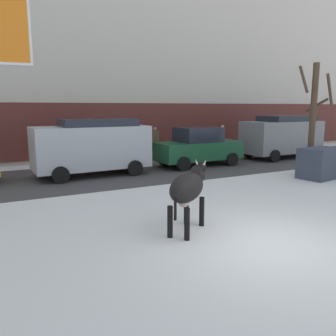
{
  "coord_description": "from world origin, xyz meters",
  "views": [
    {
      "loc": [
        -4.91,
        -4.97,
        2.78
      ],
      "look_at": [
        -0.56,
        3.45,
        1.1
      ],
      "focal_mm": 36.72,
      "sensor_mm": 36.0,
      "label": 1
    }
  ],
  "objects": [
    {
      "name": "car_silver_van",
      "position": [
        -1.25,
        8.89,
        1.24
      ],
      "size": [
        4.67,
        2.25,
        2.32
      ],
      "color": "#B7BABF",
      "rests_on": "ground"
    },
    {
      "name": "ground_plane",
      "position": [
        0.0,
        0.0,
        0.0
      ],
      "size": [
        120.0,
        120.0,
        0.0
      ],
      "primitive_type": "plane",
      "color": "white"
    },
    {
      "name": "car_grey_van",
      "position": [
        9.39,
        8.97,
        1.24
      ],
      "size": [
        4.67,
        2.25,
        2.32
      ],
      "color": "slate",
      "rests_on": "ground"
    },
    {
      "name": "cow_black",
      "position": [
        -1.07,
        1.49,
        0.99
      ],
      "size": [
        1.74,
        1.51,
        1.54
      ],
      "color": "black",
      "rests_on": "ground"
    },
    {
      "name": "pedestrian_by_cars",
      "position": [
        2.95,
        11.73,
        0.88
      ],
      "size": [
        0.36,
        0.24,
        1.73
      ],
      "color": "#282833",
      "rests_on": "ground"
    },
    {
      "name": "pedestrian_near_billboard",
      "position": [
        7.36,
        11.73,
        0.88
      ],
      "size": [
        0.36,
        0.24,
        1.73
      ],
      "color": "#282833",
      "rests_on": "ground"
    },
    {
      "name": "car_darkgreen_sedan",
      "position": [
        3.89,
        8.91,
        0.91
      ],
      "size": [
        4.26,
        2.1,
        1.84
      ],
      "color": "#194C2D",
      "rests_on": "ground"
    },
    {
      "name": "bare_tree_left_lot",
      "position": [
        7.11,
        5.09,
        2.47
      ],
      "size": [
        1.56,
        1.56,
        4.57
      ],
      "color": "#4C3828",
      "rests_on": "ground"
    },
    {
      "name": "dumpster",
      "position": [
        6.6,
        4.16,
        0.6
      ],
      "size": [
        1.85,
        1.35,
        1.2
      ],
      "primitive_type": "cube",
      "rotation": [
        0.0,
        0.0,
        0.16
      ],
      "color": "#383D4C",
      "rests_on": "ground"
    },
    {
      "name": "building_facade",
      "position": [
        0.0,
        15.87,
        6.48
      ],
      "size": [
        44.0,
        6.1,
        13.0
      ],
      "color": "beige",
      "rests_on": "ground"
    },
    {
      "name": "road_strip",
      "position": [
        0.0,
        8.75,
        0.0
      ],
      "size": [
        60.0,
        5.6,
        0.01
      ],
      "primitive_type": "cube",
      "color": "#423F3F",
      "rests_on": "ground"
    }
  ]
}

